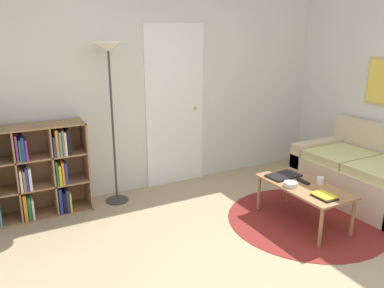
{
  "coord_description": "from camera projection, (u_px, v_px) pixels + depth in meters",
  "views": [
    {
      "loc": [
        -1.91,
        -1.83,
        1.89
      ],
      "look_at": [
        -0.21,
        1.35,
        0.85
      ],
      "focal_mm": 35.0,
      "sensor_mm": 36.0,
      "label": 1
    }
  ],
  "objects": [
    {
      "name": "floor_lamp",
      "position": [
        109.0,
        68.0,
        4.04
      ],
      "size": [
        0.32,
        0.32,
        1.83
      ],
      "color": "#333333",
      "rests_on": "ground_plane"
    },
    {
      "name": "bookshelf",
      "position": [
        29.0,
        173.0,
        3.97
      ],
      "size": [
        1.1,
        0.34,
        1.0
      ],
      "color": "#936B47",
      "rests_on": "ground_plane"
    },
    {
      "name": "wall_back",
      "position": [
        165.0,
        86.0,
        4.69
      ],
      "size": [
        7.64,
        0.11,
        2.6
      ],
      "color": "silver",
      "rests_on": "ground_plane"
    },
    {
      "name": "remote",
      "position": [
        303.0,
        181.0,
        3.92
      ],
      "size": [
        0.06,
        0.17,
        0.02
      ],
      "color": "black",
      "rests_on": "coffee_table"
    },
    {
      "name": "book_stack_on_table",
      "position": [
        324.0,
        196.0,
        3.56
      ],
      "size": [
        0.17,
        0.23,
        0.03
      ],
      "color": "black",
      "rests_on": "coffee_table"
    },
    {
      "name": "couch",
      "position": [
        368.0,
        176.0,
        4.45
      ],
      "size": [
        0.93,
        1.53,
        0.86
      ],
      "color": "#CCB793",
      "rests_on": "ground_plane"
    },
    {
      "name": "rug",
      "position": [
        305.0,
        219.0,
        4.0
      ],
      "size": [
        1.65,
        1.65,
        0.01
      ],
      "color": "maroon",
      "rests_on": "ground_plane"
    },
    {
      "name": "laptop",
      "position": [
        283.0,
        176.0,
        4.09
      ],
      "size": [
        0.37,
        0.24,
        0.02
      ],
      "color": "black",
      "rests_on": "coffee_table"
    },
    {
      "name": "cup",
      "position": [
        320.0,
        181.0,
        3.87
      ],
      "size": [
        0.07,
        0.07,
        0.07
      ],
      "color": "white",
      "rests_on": "coffee_table"
    },
    {
      "name": "ground_plane",
      "position": [
        297.0,
        286.0,
        2.94
      ],
      "size": [
        14.0,
        14.0,
        0.0
      ],
      "primitive_type": "plane",
      "color": "tan"
    },
    {
      "name": "bowl",
      "position": [
        291.0,
        184.0,
        3.82
      ],
      "size": [
        0.14,
        0.14,
        0.04
      ],
      "color": "silver",
      "rests_on": "coffee_table"
    },
    {
      "name": "wall_right",
      "position": [
        377.0,
        85.0,
        4.68
      ],
      "size": [
        0.08,
        5.46,
        2.6
      ],
      "color": "silver",
      "rests_on": "ground_plane"
    },
    {
      "name": "coffee_table",
      "position": [
        304.0,
        189.0,
        3.87
      ],
      "size": [
        0.51,
        0.99,
        0.41
      ],
      "color": "#996B42",
      "rests_on": "ground_plane"
    }
  ]
}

